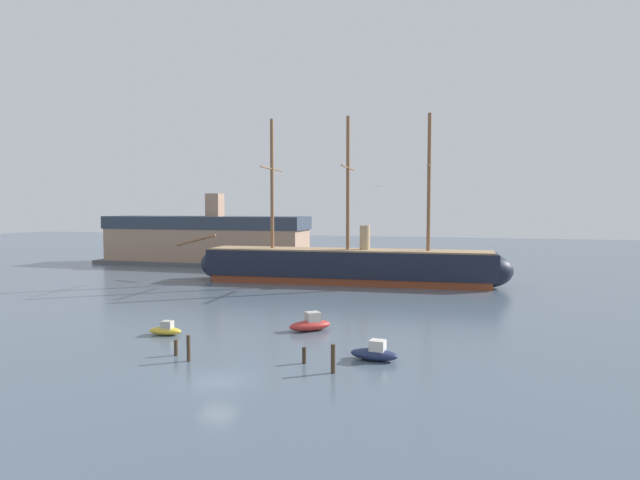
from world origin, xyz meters
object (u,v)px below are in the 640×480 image
at_px(motorboat_foreground_left, 166,330).
at_px(motorboat_near_centre, 310,324).
at_px(motorboat_foreground_right, 375,353).
at_px(mooring_piling_midwater, 304,355).
at_px(motorboat_far_left, 220,274).
at_px(mooring_piling_right_pair, 189,348).
at_px(mooring_piling_left_pair, 333,359).
at_px(seagull_in_flight, 379,186).
at_px(dockside_warehouse_left, 206,240).
at_px(tall_ship, 348,265).
at_px(motorboat_distant_centre, 370,272).
at_px(mooring_piling_nearest, 176,348).

relative_size(motorboat_foreground_left, motorboat_near_centre, 0.74).
xyz_separation_m(motorboat_foreground_right, motorboat_near_centre, (-8.38, 9.03, 0.07)).
distance_m(motorboat_near_centre, mooring_piling_midwater, 11.89).
bearing_deg(motorboat_foreground_right, motorboat_far_left, 128.68).
bearing_deg(motorboat_near_centre, mooring_piling_midwater, -76.02).
bearing_deg(mooring_piling_right_pair, mooring_piling_midwater, 11.96).
distance_m(motorboat_foreground_left, mooring_piling_left_pair, 20.97).
bearing_deg(mooring_piling_right_pair, motorboat_far_left, 113.28).
relative_size(motorboat_foreground_right, seagull_in_flight, 3.54).
height_order(motorboat_near_centre, dockside_warehouse_left, dockside_warehouse_left).
xyz_separation_m(motorboat_foreground_right, mooring_piling_left_pair, (-2.55, -4.40, 0.53)).
bearing_deg(motorboat_foreground_right, seagull_in_flight, 98.59).
relative_size(tall_ship, motorboat_distant_centre, 11.22).
distance_m(motorboat_foreground_left, motorboat_distant_centre, 53.22).
bearing_deg(tall_ship, motorboat_foreground_left, -103.45).
bearing_deg(tall_ship, mooring_piling_midwater, -81.82).
distance_m(motorboat_foreground_left, seagull_in_flight, 30.94).
distance_m(motorboat_distant_centre, mooring_piling_right_pair, 59.91).
height_order(motorboat_foreground_left, motorboat_near_centre, motorboat_near_centre).
relative_size(mooring_piling_left_pair, seagull_in_flight, 1.88).
bearing_deg(motorboat_near_centre, mooring_piling_left_pair, -66.53).
distance_m(motorboat_far_left, mooring_piling_nearest, 53.08).
xyz_separation_m(motorboat_near_centre, mooring_piling_nearest, (-8.67, -12.27, 0.00)).
relative_size(dockside_warehouse_left, seagull_in_flight, 41.72).
bearing_deg(motorboat_distant_centre, tall_ship, -99.52).
bearing_deg(motorboat_foreground_right, motorboat_near_centre, 132.86).
bearing_deg(motorboat_distant_centre, mooring_piling_midwater, -85.14).
relative_size(mooring_piling_left_pair, mooring_piling_midwater, 1.68).
relative_size(mooring_piling_nearest, dockside_warehouse_left, 0.03).
bearing_deg(motorboat_near_centre, mooring_piling_right_pair, -116.30).
bearing_deg(mooring_piling_nearest, motorboat_foreground_right, 10.73).
height_order(motorboat_distant_centre, seagull_in_flight, seagull_in_flight).
bearing_deg(motorboat_far_left, mooring_piling_left_pair, -55.78).
relative_size(mooring_piling_nearest, mooring_piling_left_pair, 0.60).
height_order(motorboat_distant_centre, dockside_warehouse_left, dockside_warehouse_left).
distance_m(motorboat_far_left, seagull_in_flight, 43.38).
height_order(tall_ship, motorboat_distant_centre, tall_ship).
relative_size(motorboat_foreground_right, dockside_warehouse_left, 0.08).
relative_size(mooring_piling_nearest, seagull_in_flight, 1.13).
height_order(tall_ship, motorboat_foreground_left, tall_ship).
relative_size(motorboat_near_centre, motorboat_distant_centre, 0.92).
bearing_deg(mooring_piling_right_pair, motorboat_distant_centre, 85.53).
height_order(motorboat_near_centre, mooring_piling_left_pair, mooring_piling_left_pair).
xyz_separation_m(motorboat_foreground_right, mooring_piling_midwater, (-5.51, -2.50, 0.07)).
height_order(motorboat_near_centre, mooring_piling_right_pair, mooring_piling_right_pair).
xyz_separation_m(motorboat_foreground_left, motorboat_foreground_right, (22.06, -3.26, 0.11)).
xyz_separation_m(motorboat_foreground_left, mooring_piling_left_pair, (19.51, -7.66, 0.64)).
distance_m(motorboat_near_centre, motorboat_far_left, 46.67).
bearing_deg(dockside_warehouse_left, motorboat_near_centre, -53.68).
bearing_deg(motorboat_foreground_right, mooring_piling_midwater, -155.61).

